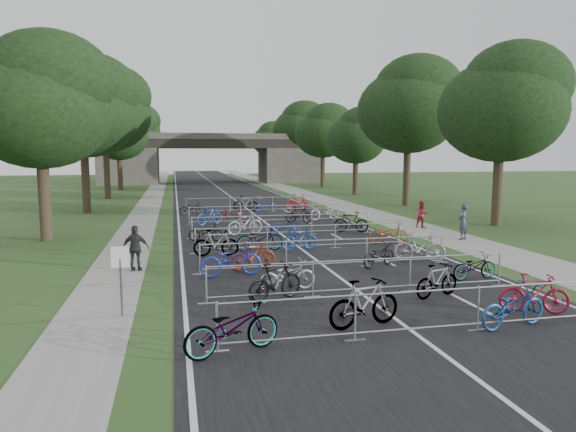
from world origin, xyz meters
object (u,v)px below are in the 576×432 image
Objects in this scene: bike_1 at (364,304)px; pedestrian_b at (422,215)px; overpass_bridge at (212,158)px; pedestrian_a at (463,222)px; park_sign at (120,268)px; pedestrian_c at (136,248)px; bike_2 at (513,307)px; bike_0 at (232,328)px.

pedestrian_b reaches higher than bike_1.
overpass_bridge is 17.47× the size of pedestrian_a.
overpass_bridge is 53.90m from pedestrian_a.
park_sign is 1.03× the size of pedestrian_a.
pedestrian_a is at bearing -155.68° from pedestrian_c.
bike_0 is at bearing 79.30° from bike_2.
park_sign reaches higher than bike_0.
pedestrian_c is (-2.50, 8.42, 0.26)m from bike_0.
overpass_bridge is 64.26m from bike_1.
bike_0 is 1.09× the size of bike_1.
pedestrian_c is (-15.09, -3.55, -0.07)m from pedestrian_a.
overpass_bridge is at bearing 108.49° from pedestrian_b.
pedestrian_c is (-6.80, -56.74, -2.71)m from overpass_bridge.
bike_0 is 8.79m from pedestrian_c.
pedestrian_a is (8.29, -53.19, -2.65)m from overpass_bridge.
pedestrian_c is at bearing -96.83° from overpass_bridge.
bike_1 is 3.57m from bike_2.
overpass_bridge is at bearing -113.61° from pedestrian_a.
overpass_bridge is 20.26× the size of pedestrian_b.
bike_2 is 1.30× the size of pedestrian_b.
bike_2 is at bearing -87.82° from overpass_bridge.
pedestrian_c is at bearing 36.24° from bike_2.
bike_2 is (6.78, 0.17, -0.04)m from bike_0.
pedestrian_c is (-15.03, -7.63, 0.06)m from pedestrian_b.
overpass_bridge is 65.11m from bike_2.
overpass_bridge is 57.21m from pedestrian_c.
pedestrian_b is (9.23, 15.08, 0.17)m from bike_1.
park_sign is at bearing 60.00° from bike_2.
bike_2 is (3.48, -0.80, -0.07)m from bike_1.
bike_0 is 17.38m from pedestrian_a.
park_sign is 1.11× the size of pedestrian_c.
park_sign is at bearing 55.97° from bike_1.
pedestrian_b is at bearing -80.49° from overpass_bridge.
park_sign reaches higher than pedestrian_a.
overpass_bridge is 49.88m from pedestrian_b.
bike_2 is at bearing -107.58° from bike_0.
park_sign reaches higher than bike_1.
park_sign is 0.85× the size of bike_0.
park_sign is at bearing 19.34° from bike_0.
bike_0 is at bearing 117.61° from pedestrian_c.
park_sign is 0.92× the size of bike_2.
overpass_bridge is at bearing 83.74° from park_sign.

